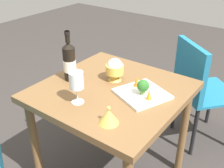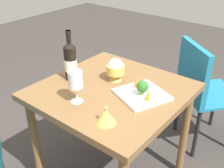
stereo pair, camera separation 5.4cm
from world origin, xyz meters
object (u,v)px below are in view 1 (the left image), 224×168
(chair_by_wall, at_px, (197,84))
(rice_bowl, at_px, (115,69))
(wine_bottle, at_px, (69,61))
(carrot_garnish_left, at_px, (149,94))
(wine_glass, at_px, (76,81))
(carrot_garnish_right, at_px, (137,82))
(broccoli_floret, at_px, (143,86))
(rice_bowl_lid, at_px, (109,116))
(serving_plate, at_px, (142,94))

(chair_by_wall, distance_m, rice_bowl, 0.74)
(wine_bottle, distance_m, carrot_garnish_left, 0.53)
(wine_glass, height_order, carrot_garnish_right, wine_glass)
(carrot_garnish_left, height_order, carrot_garnish_right, carrot_garnish_left)
(wine_glass, bearing_deg, chair_by_wall, -109.24)
(wine_bottle, distance_m, broccoli_floret, 0.48)
(carrot_garnish_left, bearing_deg, rice_bowl, -18.15)
(rice_bowl_lid, relative_size, serving_plate, 0.31)
(wine_bottle, xyz_separation_m, carrot_garnish_right, (-0.39, -0.14, -0.07))
(rice_bowl, bearing_deg, rice_bowl_lid, 122.10)
(chair_by_wall, bearing_deg, rice_bowl_lid, -55.24)
(rice_bowl_lid, bearing_deg, wine_bottle, -25.35)
(carrot_garnish_left, relative_size, carrot_garnish_right, 1.15)
(broccoli_floret, distance_m, carrot_garnish_left, 0.06)
(rice_bowl_lid, bearing_deg, chair_by_wall, -95.01)
(chair_by_wall, xyz_separation_m, wine_glass, (0.33, 0.94, 0.32))
(broccoli_floret, relative_size, carrot_garnish_left, 1.25)
(rice_bowl, xyz_separation_m, carrot_garnish_left, (-0.29, 0.10, -0.02))
(wine_glass, height_order, carrot_garnish_left, wine_glass)
(wine_glass, xyz_separation_m, carrot_garnish_left, (-0.30, -0.23, -0.08))
(rice_bowl_lid, bearing_deg, wine_glass, -10.96)
(rice_bowl, bearing_deg, carrot_garnish_right, 175.98)
(wine_bottle, distance_m, rice_bowl, 0.28)
(chair_by_wall, distance_m, wine_bottle, 0.99)
(chair_by_wall, height_order, carrot_garnish_right, chair_by_wall)
(broccoli_floret, height_order, carrot_garnish_left, broccoli_floret)
(serving_plate, xyz_separation_m, broccoli_floret, (-0.01, 0.01, 0.06))
(chair_by_wall, relative_size, broccoli_floret, 9.91)
(chair_by_wall, xyz_separation_m, serving_plate, (0.09, 0.67, 0.20))
(chair_by_wall, height_order, broccoli_floret, chair_by_wall)
(wine_glass, distance_m, serving_plate, 0.38)
(carrot_garnish_right, bearing_deg, wine_glass, 61.04)
(carrot_garnish_left, bearing_deg, broccoli_floret, -27.19)
(wine_glass, xyz_separation_m, carrot_garnish_right, (-0.17, -0.31, -0.08))
(chair_by_wall, relative_size, wine_bottle, 2.75)
(carrot_garnish_left, bearing_deg, wine_bottle, 6.39)
(carrot_garnish_right, bearing_deg, wine_bottle, 20.20)
(broccoli_floret, bearing_deg, carrot_garnish_right, -37.10)
(rice_bowl, height_order, serving_plate, rice_bowl)
(rice_bowl, relative_size, rice_bowl_lid, 1.42)
(wine_glass, xyz_separation_m, serving_plate, (-0.24, -0.27, -0.12))
(wine_bottle, height_order, wine_glass, wine_bottle)
(rice_bowl, xyz_separation_m, broccoli_floret, (-0.24, 0.07, -0.01))
(serving_plate, relative_size, broccoli_floret, 3.81)
(rice_bowl_lid, xyz_separation_m, carrot_garnish_left, (-0.06, -0.27, 0.01))
(wine_glass, xyz_separation_m, broccoli_floret, (-0.25, -0.26, -0.06))
(wine_bottle, height_order, rice_bowl, wine_bottle)
(broccoli_floret, relative_size, carrot_garnish_right, 1.44)
(carrot_garnish_left, bearing_deg, chair_by_wall, -92.02)
(wine_bottle, relative_size, wine_glass, 1.73)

